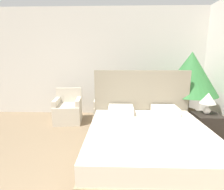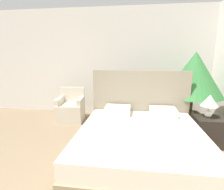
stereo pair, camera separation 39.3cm
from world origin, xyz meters
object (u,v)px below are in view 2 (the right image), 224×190
(armchair_near_window_left, at_px, (71,110))
(potted_palm, at_px, (194,76))
(nightstand, at_px, (208,131))
(table_lamp, at_px, (210,102))
(armchair_near_window_right, at_px, (109,112))
(bed, at_px, (140,142))

(armchair_near_window_left, distance_m, potted_palm, 3.03)
(nightstand, bearing_deg, potted_palm, 98.37)
(potted_palm, relative_size, nightstand, 3.30)
(armchair_near_window_left, xyz_separation_m, table_lamp, (2.97, -0.84, 0.53))
(armchair_near_window_right, bearing_deg, nightstand, -26.11)
(bed, relative_size, armchair_near_window_left, 2.44)
(bed, relative_size, potted_palm, 1.17)
(bed, relative_size, nightstand, 3.85)
(potted_palm, relative_size, table_lamp, 4.09)
(armchair_near_window_right, height_order, nightstand, armchair_near_window_right)
(bed, distance_m, nightstand, 1.43)
(potted_palm, height_order, table_lamp, potted_palm)
(armchair_near_window_left, height_order, nightstand, armchair_near_window_left)
(armchair_near_window_left, bearing_deg, bed, -47.72)
(table_lamp, bearing_deg, armchair_near_window_left, 164.15)
(table_lamp, bearing_deg, nightstand, -46.77)
(potted_palm, distance_m, nightstand, 1.20)
(armchair_near_window_right, bearing_deg, armchair_near_window_left, 177.28)
(armchair_near_window_right, bearing_deg, potted_palm, -6.82)
(armchair_near_window_right, distance_m, potted_palm, 2.11)
(bed, xyz_separation_m, nightstand, (1.26, 0.67, -0.04))
(potted_palm, xyz_separation_m, table_lamp, (0.09, -0.71, -0.40))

